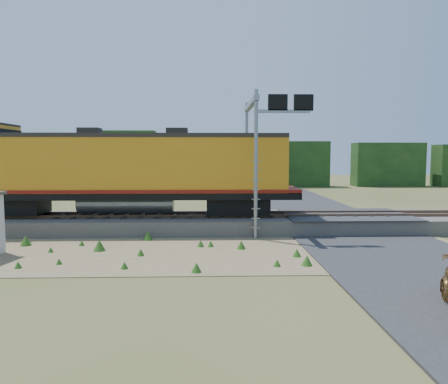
{
  "coord_description": "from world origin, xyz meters",
  "views": [
    {
      "loc": [
        -0.69,
        -18.38,
        4.27
      ],
      "look_at": [
        -0.02,
        3.0,
        2.4
      ],
      "focal_mm": 35.0,
      "sensor_mm": 36.0,
      "label": 1
    }
  ],
  "objects": [
    {
      "name": "ground",
      "position": [
        0.0,
        0.0,
        0.0
      ],
      "size": [
        140.0,
        140.0,
        0.0
      ],
      "primitive_type": "plane",
      "color": "#475123",
      "rests_on": "ground"
    },
    {
      "name": "ballast",
      "position": [
        0.0,
        6.0,
        0.4
      ],
      "size": [
        70.0,
        5.0,
        0.8
      ],
      "primitive_type": "cube",
      "color": "slate",
      "rests_on": "ground"
    },
    {
      "name": "rails",
      "position": [
        0.0,
        6.0,
        0.88
      ],
      "size": [
        70.0,
        1.54,
        0.16
      ],
      "color": "brown",
      "rests_on": "ballast"
    },
    {
      "name": "dirt_shoulder",
      "position": [
        -2.0,
        0.5,
        0.01
      ],
      "size": [
        26.0,
        8.0,
        0.03
      ],
      "primitive_type": "cube",
      "color": "#8C7754",
      "rests_on": "ground"
    },
    {
      "name": "road",
      "position": [
        7.0,
        0.74,
        0.09
      ],
      "size": [
        7.0,
        66.0,
        0.86
      ],
      "color": "#38383A",
      "rests_on": "ground"
    },
    {
      "name": "tree_line_north",
      "position": [
        0.0,
        38.0,
        3.07
      ],
      "size": [
        130.0,
        3.0,
        6.5
      ],
      "color": "#163613",
      "rests_on": "ground"
    },
    {
      "name": "weed_clumps",
      "position": [
        -3.5,
        0.1,
        0.0
      ],
      "size": [
        15.0,
        6.2,
        0.56
      ],
      "primitive_type": null,
      "color": "#2D5E1A",
      "rests_on": "ground"
    },
    {
      "name": "locomotive",
      "position": [
        -5.69,
        6.0,
        3.4
      ],
      "size": [
        19.19,
        2.93,
        4.95
      ],
      "color": "black",
      "rests_on": "rails"
    },
    {
      "name": "signal_gantry",
      "position": [
        1.95,
        5.32,
        5.54
      ],
      "size": [
        2.94,
        6.2,
        7.42
      ],
      "color": "gray",
      "rests_on": "ground"
    }
  ]
}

